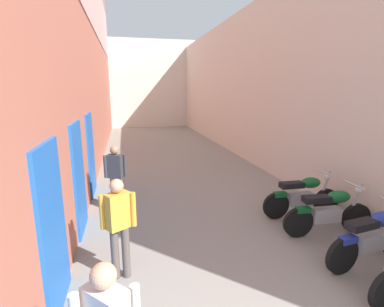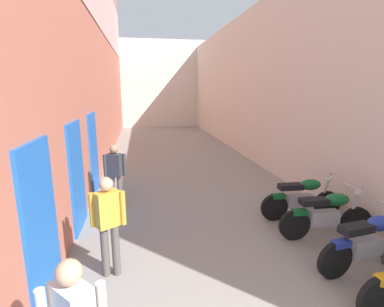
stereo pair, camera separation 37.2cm
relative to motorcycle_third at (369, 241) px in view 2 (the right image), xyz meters
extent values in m
plane|color=gray|center=(-1.91, 5.74, -0.50)|extent=(37.96, 37.96, 0.00)
cube|color=#B76651|center=(-4.97, 7.74, 3.94)|extent=(0.40, 21.96, 8.89)
cube|color=blue|center=(-4.75, 0.16, 0.60)|extent=(0.06, 1.10, 2.20)
cube|color=blue|center=(-4.75, 2.36, 0.60)|extent=(0.06, 1.10, 2.20)
cube|color=blue|center=(-4.75, 4.56, 0.60)|extent=(0.06, 1.10, 2.20)
cube|color=beige|center=(1.14, 7.74, 2.47)|extent=(0.40, 21.96, 5.95)
cube|color=beige|center=(-1.91, 19.72, 2.72)|extent=(8.71, 2.00, 6.44)
cylinder|color=black|center=(-0.63, -0.91, -0.20)|extent=(0.60, 0.12, 0.60)
cylinder|color=black|center=(-0.63, -0.09, -0.20)|extent=(0.61, 0.16, 0.60)
cube|color=#9E9EA3|center=(-0.06, -0.01, -0.08)|extent=(0.58, 0.28, 0.28)
ellipsoid|color=navy|center=(0.17, 0.02, 0.28)|extent=(0.51, 0.32, 0.24)
cube|color=black|center=(-0.29, -0.04, 0.26)|extent=(0.55, 0.29, 0.12)
cube|color=navy|center=(-0.55, -0.08, 0.06)|extent=(0.30, 0.18, 0.10)
cylinder|color=black|center=(0.61, 1.00, -0.20)|extent=(0.60, 0.12, 0.60)
cylinder|color=black|center=(-0.63, 1.08, -0.20)|extent=(0.60, 0.12, 0.60)
cube|color=#9E9EA3|center=(-0.06, 1.04, -0.08)|extent=(0.57, 0.24, 0.28)
ellipsoid|color=#0F5123|center=(0.17, 1.03, 0.28)|extent=(0.50, 0.29, 0.24)
cube|color=black|center=(-0.29, 1.06, 0.26)|extent=(0.53, 0.25, 0.12)
cylinder|color=#9E9EA3|center=(0.54, 1.00, 0.15)|extent=(0.25, 0.08, 0.77)
cylinder|color=#9E9EA3|center=(0.47, 1.01, 0.50)|extent=(0.07, 0.58, 0.04)
sphere|color=silver|center=(0.59, 1.00, 0.40)|extent=(0.14, 0.14, 0.14)
cube|color=#0F5123|center=(-0.55, 1.08, 0.06)|extent=(0.29, 0.16, 0.10)
cylinder|color=black|center=(0.61, 1.90, -0.20)|extent=(0.60, 0.09, 0.60)
cylinder|color=black|center=(-0.63, 1.93, -0.20)|extent=(0.60, 0.09, 0.60)
cube|color=#9E9EA3|center=(-0.06, 1.91, -0.08)|extent=(0.56, 0.21, 0.28)
ellipsoid|color=#0F5123|center=(0.17, 1.91, 0.28)|extent=(0.49, 0.27, 0.24)
cube|color=black|center=(-0.29, 1.92, 0.26)|extent=(0.52, 0.23, 0.12)
cylinder|color=#9E9EA3|center=(0.54, 1.90, 0.15)|extent=(0.25, 0.07, 0.77)
cylinder|color=#9E9EA3|center=(0.47, 1.90, 0.50)|extent=(0.05, 0.58, 0.04)
sphere|color=silver|center=(0.59, 1.90, 0.40)|extent=(0.14, 0.14, 0.14)
cube|color=#0F5123|center=(-0.55, 1.93, 0.06)|extent=(0.28, 0.15, 0.10)
sphere|color=tan|center=(-4.01, -1.47, 0.97)|extent=(0.20, 0.20, 0.20)
cylinder|color=#564C47|center=(-4.04, 0.60, -0.09)|extent=(0.12, 0.12, 0.82)
cylinder|color=#564C47|center=(-3.88, 0.60, -0.09)|extent=(0.12, 0.12, 0.82)
cube|color=gold|center=(-3.96, 0.60, 0.59)|extent=(0.39, 0.35, 0.54)
sphere|color=tan|center=(-3.96, 0.60, 0.97)|extent=(0.20, 0.20, 0.20)
cylinder|color=gold|center=(-4.18, 0.60, 0.59)|extent=(0.08, 0.08, 0.52)
cylinder|color=gold|center=(-3.74, 0.60, 0.59)|extent=(0.08, 0.08, 0.52)
cylinder|color=#564C47|center=(-4.15, 3.18, -0.09)|extent=(0.12, 0.12, 0.82)
cylinder|color=#564C47|center=(-3.99, 3.18, -0.09)|extent=(0.12, 0.12, 0.82)
cube|color=#333338|center=(-4.07, 3.18, 0.59)|extent=(0.39, 0.32, 0.54)
sphere|color=#997051|center=(-4.07, 3.18, 0.97)|extent=(0.20, 0.20, 0.20)
cylinder|color=#333338|center=(-4.29, 3.18, 0.59)|extent=(0.08, 0.08, 0.52)
cylinder|color=#333338|center=(-3.85, 3.18, 0.59)|extent=(0.08, 0.08, 0.52)
camera|label=1|loc=(-3.80, -3.44, 2.31)|focal=26.87mm
camera|label=2|loc=(-3.44, -3.52, 2.31)|focal=26.87mm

